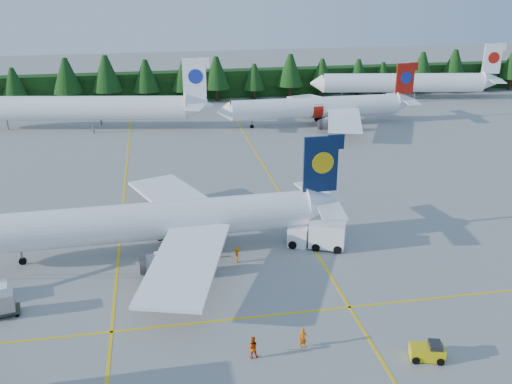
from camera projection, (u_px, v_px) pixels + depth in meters
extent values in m
plane|color=#989893|center=(268.00, 279.00, 53.56)|extent=(320.00, 320.00, 0.00)
cube|color=yellow|center=(123.00, 208.00, 69.53)|extent=(0.25, 120.00, 0.01)
cube|color=yellow|center=(283.00, 197.00, 72.87)|extent=(0.25, 120.00, 0.01)
cube|color=yellow|center=(282.00, 314.00, 48.06)|extent=(80.00, 0.25, 0.01)
cube|color=black|center=(195.00, 85.00, 127.55)|extent=(220.00, 4.00, 6.00)
cylinder|color=white|center=(149.00, 221.00, 57.33)|extent=(32.93, 4.76, 3.86)
cube|color=#08193C|center=(321.00, 164.00, 58.99)|extent=(3.68, 0.44, 5.99)
cube|color=white|center=(172.00, 195.00, 65.57)|extent=(10.31, 15.59, 1.10)
cylinder|color=slate|center=(157.00, 216.00, 63.32)|extent=(3.34, 2.12, 2.03)
cube|color=white|center=(186.00, 262.00, 50.62)|extent=(9.66, 15.53, 1.10)
cylinder|color=slate|center=(163.00, 264.00, 53.11)|extent=(3.34, 2.12, 2.03)
cylinder|color=slate|center=(22.00, 257.00, 55.90)|extent=(0.23, 0.23, 1.64)
cylinder|color=white|center=(316.00, 107.00, 105.10)|extent=(31.68, 4.24, 3.72)
cone|color=white|center=(224.00, 111.00, 101.99)|extent=(2.67, 3.76, 3.72)
cube|color=#A9150B|center=(405.00, 79.00, 106.53)|extent=(3.54, 0.38, 5.77)
cube|color=white|center=(318.00, 101.00, 113.03)|extent=(9.81, 15.01, 1.06)
cylinder|color=slate|center=(312.00, 110.00, 110.87)|extent=(3.19, 2.01, 1.95)
cube|color=white|center=(344.00, 120.00, 98.59)|extent=(9.43, 14.97, 1.06)
cylinder|color=slate|center=(329.00, 124.00, 101.02)|extent=(3.19, 2.01, 1.95)
cylinder|color=slate|center=(252.00, 124.00, 103.85)|extent=(0.22, 0.22, 1.58)
cylinder|color=white|center=(84.00, 108.00, 101.99)|extent=(37.09, 10.50, 4.34)
cube|color=white|center=(194.00, 78.00, 100.20)|extent=(4.13, 1.07, 6.73)
cylinder|color=slate|center=(8.00, 125.00, 102.96)|extent=(0.26, 0.26, 1.74)
cylinder|color=white|center=(403.00, 83.00, 125.58)|extent=(35.43, 9.56, 4.14)
cone|color=white|center=(317.00, 83.00, 125.15)|extent=(3.51, 4.54, 4.14)
cube|color=white|center=(492.00, 59.00, 124.12)|extent=(3.94, 0.97, 6.42)
cylinder|color=slate|center=(342.00, 96.00, 126.33)|extent=(0.25, 0.25, 1.66)
cube|color=white|center=(298.00, 236.00, 59.81)|extent=(2.66, 2.66, 2.13)
cube|color=black|center=(298.00, 231.00, 59.63)|extent=(2.35, 2.45, 0.91)
cube|color=white|center=(327.00, 234.00, 59.01)|extent=(4.23, 3.49, 2.64)
cube|color=#CABB0B|center=(427.00, 352.00, 42.40)|extent=(2.76, 1.94, 0.98)
cube|color=black|center=(435.00, 346.00, 42.13)|extent=(1.16, 1.35, 0.45)
cube|color=#2F3224|center=(6.00, 310.00, 47.87)|extent=(2.54, 2.14, 0.14)
cube|color=#A5A7AA|center=(4.00, 302.00, 47.56)|extent=(1.85, 1.81, 1.57)
imported|color=#E75E04|center=(303.00, 338.00, 43.57)|extent=(0.63, 0.43, 1.67)
imported|color=#DA4704|center=(252.00, 347.00, 42.45)|extent=(0.88, 0.69, 1.79)
imported|color=#D96904|center=(237.00, 255.00, 56.25)|extent=(0.60, 0.76, 1.63)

